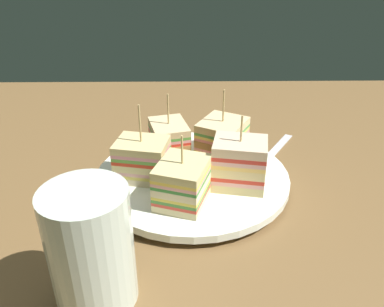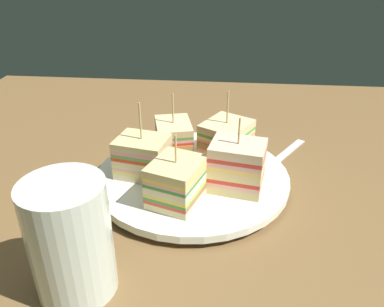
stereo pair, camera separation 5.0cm
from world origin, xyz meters
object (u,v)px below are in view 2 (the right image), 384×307
Objects in this scene: sandwich_wedge_3 at (143,157)px; spoon at (274,161)px; plate at (192,178)px; sandwich_wedge_2 at (174,138)px; sandwich_wedge_4 at (177,182)px; sandwich_wedge_0 at (237,166)px; drinking_glass at (72,246)px; sandwich_wedge_1 at (226,141)px; chip_pile at (184,174)px.

spoon is at bearing 34.00° from sandwich_wedge_3.
sandwich_wedge_3 is at bearing 6.05° from plate.
sandwich_wedge_2 is 1.06× the size of sandwich_wedge_4.
sandwich_wedge_0 is 0.94× the size of sandwich_wedge_3.
drinking_glass reaches higher than sandwich_wedge_2.
sandwich_wedge_0 is 1.03× the size of sandwich_wedge_2.
sandwich_wedge_1 reaches higher than sandwich_wedge_4.
chip_pile is 0.61× the size of drinking_glass.
chip_pile is (-2.22, 6.80, -1.77)cm from sandwich_wedge_2.
sandwich_wedge_4 is 0.71× the size of spoon.
sandwich_wedge_2 is 24.73cm from drinking_glass.
sandwich_wedge_2 is 15.11cm from spoon.
sandwich_wedge_2 is at bearing -60.01° from plate.
spoon is (-17.72, -7.47, -3.93)cm from sandwich_wedge_3.
sandwich_wedge_2 is 6.92cm from sandwich_wedge_3.
drinking_glass is at bearing -87.16° from sandwich_wedge_3.
sandwich_wedge_4 is 18.55cm from spoon.
spoon is at bearing -128.72° from drinking_glass.
sandwich_wedge_2 is 11.89cm from sandwich_wedge_4.
chip_pile is 0.58× the size of spoon.
sandwich_wedge_2 is at bearing -67.07° from sandwich_wedge_1.
sandwich_wedge_2 reaches higher than sandwich_wedge_4.
sandwich_wedge_2 is 1.30× the size of chip_pile.
sandwich_wedge_0 is 1.34× the size of chip_pile.
plate is 2.81× the size of sandwich_wedge_2.
sandwich_wedge_0 reaches higher than sandwich_wedge_2.
sandwich_wedge_1 is (1.44, -7.40, -0.32)cm from sandwich_wedge_0.
sandwich_wedge_0 is at bearing 168.03° from chip_pile.
sandwich_wedge_1 is 1.42× the size of chip_pile.
sandwich_wedge_0 is at bearing 40.19° from sandwich_wedge_1.
sandwich_wedge_3 reaches higher than chip_pile.
chip_pile is at bearing 54.01° from plate.
sandwich_wedge_2 is 0.91× the size of sandwich_wedge_3.
chip_pile reaches higher than plate.
sandwich_wedge_3 is at bearing -98.29° from drinking_glass.
sandwich_wedge_2 is at bearing -52.26° from spoon.
sandwich_wedge_3 is (3.14, 6.16, 0.18)cm from sandwich_wedge_2.
drinking_glass is at bearing -6.12° from spoon.
plate is at bearing 15.45° from sandwich_wedge_2.
sandwich_wedge_1 is 8.23cm from chip_pile.
plate is at bearing 17.19° from sandwich_wedge_3.
sandwich_wedge_1 is at bearing 37.90° from sandwich_wedge_3.
sandwich_wedge_3 reaches higher than plate.
drinking_glass is at bearing -27.98° from sandwich_wedge_2.
chip_pile is at bearing -1.29° from sandwich_wedge_0.
chip_pile is at bearing -24.13° from spoon.
sandwich_wedge_3 is 7.57cm from sandwich_wedge_4.
plate is at bearing -125.99° from chip_pile.
drinking_glass is at bearing 166.40° from sandwich_wedge_4.
drinking_glass reaches higher than spoon.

